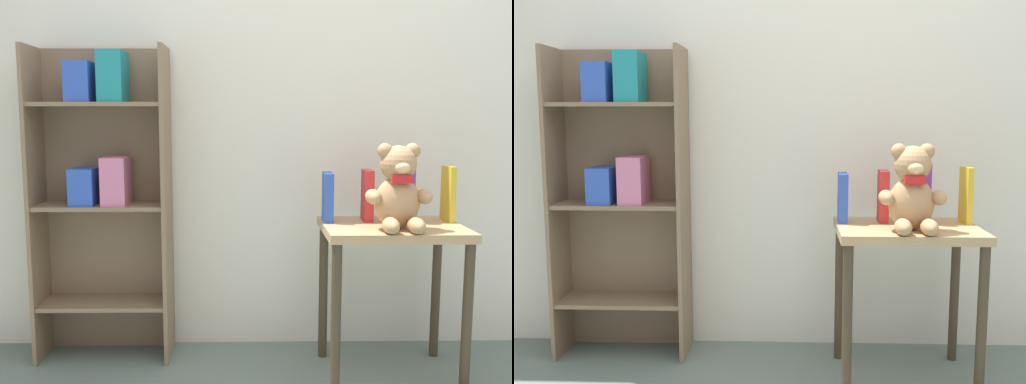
% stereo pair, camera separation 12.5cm
% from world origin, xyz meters
% --- Properties ---
extents(wall_back, '(4.80, 0.06, 2.50)m').
position_xyz_m(wall_back, '(0.00, 1.34, 1.25)').
color(wall_back, silver).
rests_on(wall_back, ground_plane).
extents(bookshelf_side, '(0.60, 0.25, 1.40)m').
position_xyz_m(bookshelf_side, '(-0.93, 1.20, 0.80)').
color(bookshelf_side, '#7F664C').
rests_on(bookshelf_side, ground_plane).
extents(display_table, '(0.57, 0.43, 0.65)m').
position_xyz_m(display_table, '(0.31, 0.95, 0.53)').
color(display_table, tan).
rests_on(display_table, ground_plane).
extents(teddy_bear, '(0.26, 0.24, 0.34)m').
position_xyz_m(teddy_bear, '(0.31, 0.86, 0.81)').
color(teddy_bear, tan).
rests_on(teddy_bear, display_table).
extents(book_standing_blue, '(0.04, 0.13, 0.21)m').
position_xyz_m(book_standing_blue, '(0.06, 1.04, 0.75)').
color(book_standing_blue, '#2D51B7').
rests_on(book_standing_blue, display_table).
extents(book_standing_red, '(0.04, 0.11, 0.22)m').
position_xyz_m(book_standing_red, '(0.23, 1.05, 0.76)').
color(book_standing_red, red).
rests_on(book_standing_red, display_table).
extents(book_standing_purple, '(0.03, 0.10, 0.25)m').
position_xyz_m(book_standing_purple, '(0.40, 1.04, 0.78)').
color(book_standing_purple, purple).
rests_on(book_standing_purple, display_table).
extents(book_standing_yellow, '(0.03, 0.11, 0.24)m').
position_xyz_m(book_standing_yellow, '(0.57, 1.04, 0.77)').
color(book_standing_yellow, gold).
rests_on(book_standing_yellow, display_table).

